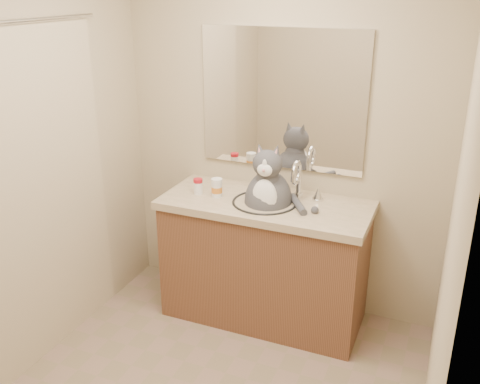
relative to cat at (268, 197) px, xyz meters
name	(u,v)px	position (x,y,z in m)	size (l,w,h in m)	color
room	(195,205)	(-0.02, -0.96, 0.32)	(2.22, 2.52, 2.42)	gray
vanity	(265,258)	(-0.02, 0.01, -0.44)	(1.34, 0.59, 1.12)	brown
mirror	(282,100)	(-0.02, 0.28, 0.57)	(1.10, 0.02, 0.90)	white
shower_curtain	(36,198)	(-1.07, -0.86, 0.15)	(0.02, 1.30, 1.93)	beige
cat	(268,197)	(0.00, 0.00, 0.00)	(0.46, 0.37, 0.60)	#4D4D52
pill_bottle_redcap	(198,186)	(-0.48, -0.04, 0.02)	(0.08, 0.08, 0.10)	white
pill_bottle_orange	(217,188)	(-0.34, -0.04, 0.02)	(0.08, 0.08, 0.12)	white
grey_canister	(217,187)	(-0.38, 0.05, 0.00)	(0.05, 0.05, 0.06)	gray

